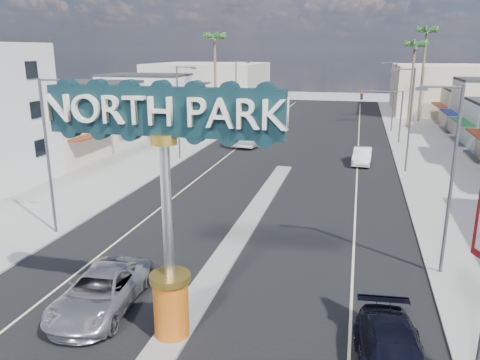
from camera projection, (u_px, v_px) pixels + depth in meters
The scene contains 24 objects.
ground at pixel (286, 166), 43.80m from camera, with size 160.00×160.00×0.00m, color gray.
road at pixel (286, 165), 43.80m from camera, with size 20.00×120.00×0.01m, color black.
median_island at pixel (246, 224), 28.83m from camera, with size 1.30×30.00×0.16m, color gray.
sidewalk_left at pixel (148, 157), 47.09m from camera, with size 8.00×120.00×0.12m, color gray.
sidewalk_right at pixel (446, 174), 40.47m from camera, with size 8.00×120.00×0.12m, color gray.
storefront_row_left at pixel (119, 109), 60.80m from camera, with size 12.00×42.00×6.00m, color beige.
backdrop_far_left at pixel (209, 85), 89.94m from camera, with size 20.00×20.00×8.00m, color #B7B29E.
backdrop_far_right at pixel (455, 89), 79.54m from camera, with size 20.00×20.00×8.00m, color beige.
gateway_sign at pixel (166, 187), 16.04m from camera, with size 8.20×1.50×9.15m.
traffic_signal_left at pixel (231, 102), 57.89m from camera, with size 5.09×0.45×6.00m.
traffic_signal_right at pixel (385, 106), 53.55m from camera, with size 5.09×0.45×6.00m.
streetlight_l_near at pixel (50, 150), 26.22m from camera, with size 2.03×0.22×9.00m.
streetlight_l_mid at pixel (180, 108), 44.90m from camera, with size 2.03×0.22×9.00m.
streetlight_l_far at pixel (237, 90), 65.44m from camera, with size 2.03×0.22×9.00m.
streetlight_r_near at pixel (449, 173), 21.29m from camera, with size 2.03×0.22×9.00m.
streetlight_r_mid at pixel (408, 115), 39.97m from camera, with size 2.03×0.22×9.00m.
streetlight_r_far at pixel (393, 93), 60.51m from camera, with size 2.03×0.22×9.00m.
palm_left_far at pixel (215, 42), 62.45m from camera, with size 2.60×2.60×13.10m.
palm_right_mid at pixel (415, 49), 62.15m from camera, with size 2.60×2.60×12.10m.
palm_right_far at pixel (427, 36), 66.80m from camera, with size 2.60×2.60×14.10m.
suv_left at pixel (101, 291), 19.35m from camera, with size 2.72×5.89×1.64m, color #B5B4B9.
suv_right at pixel (393, 358), 15.20m from camera, with size 2.24×5.50×1.60m, color black.
car_parked_right at pixel (362, 156), 44.22m from camera, with size 1.64×4.69×1.55m, color white.
city_bus at pixel (256, 130), 54.57m from camera, with size 2.48×10.58×2.95m, color silver.
Camera 1 is at (6.25, -12.31, 10.47)m, focal length 35.00 mm.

